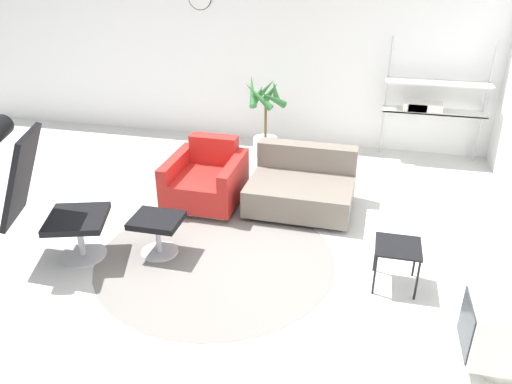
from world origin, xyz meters
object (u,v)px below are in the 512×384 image
(ottoman, at_px, (157,227))
(potted_plant, at_px, (265,121))
(side_table, at_px, (398,250))
(lounge_chair, at_px, (34,184))
(armchair_red, at_px, (206,181))
(shelf_unit, at_px, (429,104))
(crt_television, at_px, (504,334))
(couch_low, at_px, (302,188))

(ottoman, height_order, potted_plant, potted_plant)
(side_table, xyz_separation_m, potted_plant, (-1.75, 2.68, 0.14))
(ottoman, bearing_deg, potted_plant, 80.54)
(lounge_chair, relative_size, potted_plant, 1.20)
(armchair_red, bearing_deg, shelf_unit, -142.07)
(side_table, bearing_deg, potted_plant, 123.24)
(side_table, bearing_deg, crt_television, -48.97)
(lounge_chair, height_order, shelf_unit, shelf_unit)
(lounge_chair, xyz_separation_m, shelf_unit, (3.59, 3.34, 0.01))
(ottoman, relative_size, side_table, 1.15)
(lounge_chair, height_order, potted_plant, lounge_chair)
(lounge_chair, relative_size, couch_low, 1.17)
(couch_low, bearing_deg, crt_television, 130.97)
(armchair_red, distance_m, crt_television, 3.40)
(couch_low, xyz_separation_m, shelf_unit, (1.41, 1.77, 0.56))
(side_table, height_order, crt_television, crt_television)
(lounge_chair, distance_m, side_table, 3.24)
(couch_low, bearing_deg, armchair_red, 7.60)
(ottoman, relative_size, potted_plant, 0.41)
(lounge_chair, xyz_separation_m, couch_low, (2.18, 1.57, -0.55))
(shelf_unit, bearing_deg, potted_plant, -170.93)
(ottoman, xyz_separation_m, armchair_red, (0.11, 1.14, -0.03))
(lounge_chair, distance_m, shelf_unit, 4.91)
(armchair_red, xyz_separation_m, side_table, (2.09, -1.13, 0.10))
(couch_low, bearing_deg, ottoman, 47.77)
(armchair_red, height_order, couch_low, armchair_red)
(lounge_chair, distance_m, armchair_red, 1.89)
(couch_low, distance_m, crt_television, 2.68)
(armchair_red, height_order, potted_plant, potted_plant)
(couch_low, height_order, shelf_unit, shelf_unit)
(potted_plant, height_order, shelf_unit, shelf_unit)
(potted_plant, bearing_deg, crt_television, -54.81)
(armchair_red, distance_m, potted_plant, 1.60)
(lounge_chair, height_order, ottoman, lounge_chair)
(potted_plant, bearing_deg, side_table, -56.76)
(lounge_chair, height_order, side_table, lounge_chair)
(ottoman, height_order, crt_television, crt_television)
(lounge_chair, xyz_separation_m, potted_plant, (1.44, 3.00, -0.28))
(side_table, height_order, shelf_unit, shelf_unit)
(side_table, distance_m, potted_plant, 3.20)
(crt_television, xyz_separation_m, shelf_unit, (-0.31, 3.83, 0.49))
(side_table, bearing_deg, couch_low, 128.94)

